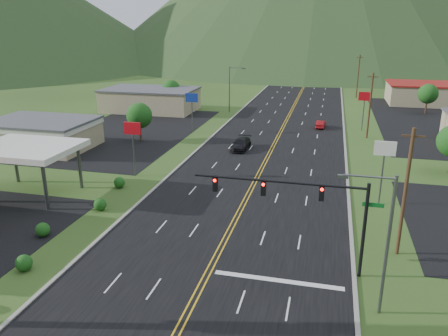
% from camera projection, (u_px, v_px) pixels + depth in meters
% --- Properties ---
extents(traffic_signal, '(13.10, 0.43, 7.00)m').
position_uv_depth(traffic_signal, '(306.00, 201.00, 30.13)').
color(traffic_signal, black).
rests_on(traffic_signal, ground).
extents(streetlight_east, '(3.28, 0.25, 9.00)m').
position_uv_depth(streetlight_east, '(383.00, 237.00, 25.43)').
color(streetlight_east, '#59595E').
rests_on(streetlight_east, ground).
extents(streetlight_west, '(3.28, 0.25, 9.00)m').
position_uv_depth(streetlight_west, '(231.00, 86.00, 85.89)').
color(streetlight_west, '#59595E').
rests_on(streetlight_west, ground).
extents(gas_canopy, '(10.00, 8.00, 5.30)m').
position_uv_depth(gas_canopy, '(26.00, 150.00, 44.09)').
color(gas_canopy, white).
rests_on(gas_canopy, ground).
extents(building_west_mid, '(14.40, 10.40, 4.10)m').
position_uv_depth(building_west_mid, '(41.00, 132.00, 61.92)').
color(building_west_mid, tan).
rests_on(building_west_mid, ground).
extents(building_west_far, '(18.40, 11.40, 4.50)m').
position_uv_depth(building_west_far, '(151.00, 100.00, 88.66)').
color(building_west_far, tan).
rests_on(building_west_far, ground).
extents(building_east_far, '(16.40, 12.40, 4.50)m').
position_uv_depth(building_east_far, '(426.00, 93.00, 96.28)').
color(building_east_far, tan).
rests_on(building_east_far, ground).
extents(pole_sign_west_a, '(2.00, 0.18, 6.40)m').
position_uv_depth(pole_sign_west_a, '(133.00, 134.00, 49.60)').
color(pole_sign_west_a, '#59595E').
rests_on(pole_sign_west_a, ground).
extents(pole_sign_west_b, '(2.00, 0.18, 6.40)m').
position_uv_depth(pole_sign_west_b, '(192.00, 102.00, 69.87)').
color(pole_sign_west_b, '#59595E').
rests_on(pole_sign_west_b, ground).
extents(pole_sign_east_a, '(2.00, 0.18, 6.40)m').
position_uv_depth(pole_sign_east_a, '(384.00, 155.00, 41.65)').
color(pole_sign_east_a, '#59595E').
rests_on(pole_sign_east_a, ground).
extents(pole_sign_east_b, '(2.00, 0.18, 6.40)m').
position_uv_depth(pole_sign_east_b, '(365.00, 100.00, 71.14)').
color(pole_sign_east_b, '#59595E').
rests_on(pole_sign_east_b, ground).
extents(tree_west_a, '(3.84, 3.84, 5.82)m').
position_uv_depth(tree_west_a, '(139.00, 116.00, 65.14)').
color(tree_west_a, '#382314').
rests_on(tree_west_a, ground).
extents(tree_west_b, '(3.84, 3.84, 5.82)m').
position_uv_depth(tree_west_b, '(171.00, 89.00, 91.15)').
color(tree_west_b, '#382314').
rests_on(tree_west_b, ground).
extents(tree_east_b, '(3.84, 3.84, 5.82)m').
position_uv_depth(tree_east_b, '(428.00, 94.00, 85.15)').
color(tree_east_b, '#382314').
rests_on(tree_east_b, ground).
extents(utility_pole_a, '(1.60, 0.28, 10.00)m').
position_uv_depth(utility_pole_a, '(405.00, 192.00, 32.30)').
color(utility_pole_a, '#382314').
rests_on(utility_pole_a, ground).
extents(utility_pole_b, '(1.60, 0.28, 10.00)m').
position_uv_depth(utility_pole_b, '(370.00, 105.00, 66.39)').
color(utility_pole_b, '#382314').
rests_on(utility_pole_b, ground).
extents(utility_pole_c, '(1.60, 0.28, 10.00)m').
position_uv_depth(utility_pole_c, '(358.00, 76.00, 103.26)').
color(utility_pole_c, '#382314').
rests_on(utility_pole_c, ground).
extents(utility_pole_d, '(1.60, 0.28, 10.00)m').
position_uv_depth(utility_pole_d, '(352.00, 62.00, 140.12)').
color(utility_pole_d, '#382314').
rests_on(utility_pole_d, ground).
extents(car_dark_mid, '(2.35, 5.36, 1.53)m').
position_uv_depth(car_dark_mid, '(241.00, 144.00, 61.55)').
color(car_dark_mid, black).
rests_on(car_dark_mid, ground).
extents(car_red_far, '(1.71, 3.99, 1.28)m').
position_uv_depth(car_red_far, '(321.00, 124.00, 74.24)').
color(car_red_far, maroon).
rests_on(car_red_far, ground).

